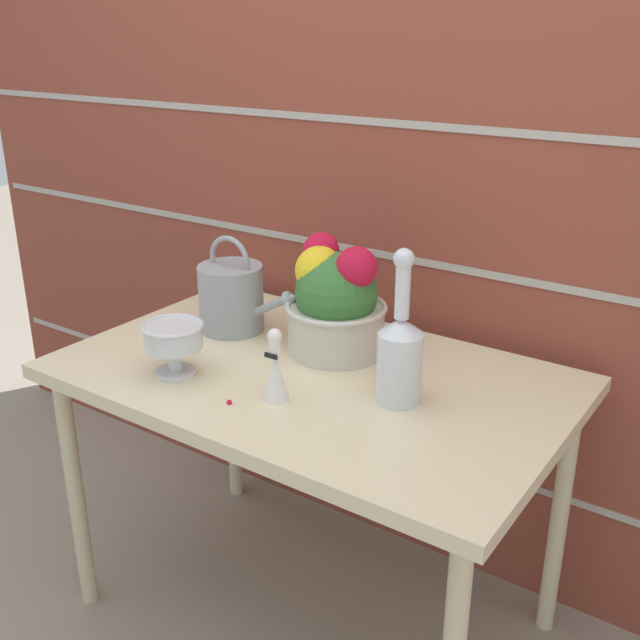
{
  "coord_description": "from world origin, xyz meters",
  "views": [
    {
      "loc": [
        0.95,
        -1.33,
        1.52
      ],
      "look_at": [
        0.0,
        0.04,
        0.86
      ],
      "focal_mm": 42.0,
      "sensor_mm": 36.0,
      "label": 1
    }
  ],
  "objects_px": {
    "watering_can": "(232,296)",
    "figurine_vase": "(276,371)",
    "flower_planter": "(335,302)",
    "glass_decanter": "(400,352)",
    "crystal_pedestal_bowl": "(173,340)"
  },
  "relations": [
    {
      "from": "flower_planter",
      "to": "glass_decanter",
      "type": "xyz_separation_m",
      "value": [
        0.27,
        -0.15,
        -0.02
      ]
    },
    {
      "from": "crystal_pedestal_bowl",
      "to": "flower_planter",
      "type": "distance_m",
      "value": 0.41
    },
    {
      "from": "watering_can",
      "to": "flower_planter",
      "type": "distance_m",
      "value": 0.31
    },
    {
      "from": "watering_can",
      "to": "flower_planter",
      "type": "height_order",
      "value": "flower_planter"
    },
    {
      "from": "figurine_vase",
      "to": "crystal_pedestal_bowl",
      "type": "bearing_deg",
      "value": -172.86
    },
    {
      "from": "crystal_pedestal_bowl",
      "to": "glass_decanter",
      "type": "height_order",
      "value": "glass_decanter"
    },
    {
      "from": "watering_can",
      "to": "figurine_vase",
      "type": "height_order",
      "value": "watering_can"
    },
    {
      "from": "crystal_pedestal_bowl",
      "to": "flower_planter",
      "type": "xyz_separation_m",
      "value": [
        0.24,
        0.33,
        0.05
      ]
    },
    {
      "from": "glass_decanter",
      "to": "figurine_vase",
      "type": "distance_m",
      "value": 0.28
    },
    {
      "from": "flower_planter",
      "to": "glass_decanter",
      "type": "relative_size",
      "value": 0.84
    },
    {
      "from": "flower_planter",
      "to": "glass_decanter",
      "type": "distance_m",
      "value": 0.3
    },
    {
      "from": "watering_can",
      "to": "glass_decanter",
      "type": "xyz_separation_m",
      "value": [
        0.58,
        -0.11,
        0.02
      ]
    },
    {
      "from": "watering_can",
      "to": "glass_decanter",
      "type": "distance_m",
      "value": 0.59
    },
    {
      "from": "watering_can",
      "to": "figurine_vase",
      "type": "bearing_deg",
      "value": -36.65
    },
    {
      "from": "flower_planter",
      "to": "figurine_vase",
      "type": "height_order",
      "value": "flower_planter"
    }
  ]
}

